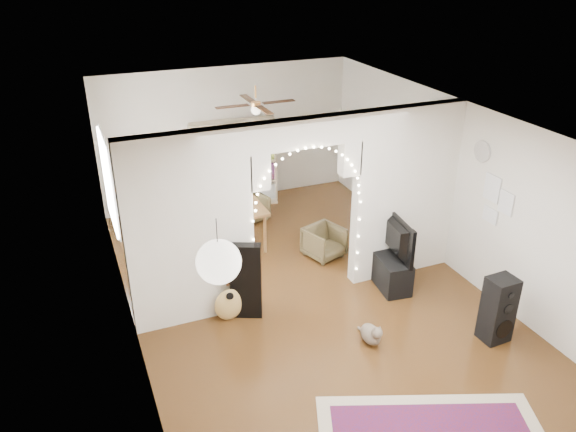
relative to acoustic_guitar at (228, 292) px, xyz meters
name	(u,v)px	position (x,y,z in m)	size (l,w,h in m)	color
floor	(304,291)	(1.24, 0.25, -0.45)	(7.50, 7.50, 0.00)	black
ceiling	(306,117)	(1.24, 0.25, 2.25)	(5.00, 7.50, 0.02)	white
wall_back	(228,136)	(1.24, 4.00, 0.90)	(5.00, 0.02, 2.70)	silver
wall_front	(483,384)	(1.24, -3.50, 0.90)	(5.00, 0.02, 2.70)	silver
wall_left	(123,243)	(-1.26, 0.25, 0.90)	(0.02, 7.50, 2.70)	silver
wall_right	(451,185)	(3.74, 0.25, 0.90)	(0.02, 7.50, 2.70)	silver
divider_wall	(305,206)	(1.24, 0.25, 0.98)	(5.00, 0.20, 2.70)	silver
fairy_lights	(309,201)	(1.24, 0.12, 1.10)	(1.64, 0.04, 1.60)	#FFEABF
window	(108,182)	(-1.23, 2.05, 1.05)	(0.04, 1.20, 1.40)	white
wall_clock	(483,151)	(3.72, -0.35, 1.65)	(0.31, 0.31, 0.03)	white
picture_frames	(495,201)	(3.72, -0.75, 1.05)	(0.02, 0.50, 0.70)	white
paper_lantern	(219,262)	(-0.66, -2.15, 1.80)	(0.40, 0.40, 0.40)	white
ceiling_fan	(256,104)	(1.24, 2.25, 1.95)	(1.10, 1.10, 0.30)	#CC8B44
guitar_case	(246,281)	(0.26, 0.00, 0.12)	(0.43, 0.14, 1.14)	black
acoustic_guitar	(228,292)	(0.00, 0.00, 0.00)	(0.43, 0.24, 1.03)	tan
tabby_cat	(371,334)	(1.57, -1.21, -0.30)	(0.23, 0.54, 0.36)	brown
floor_speaker	(498,309)	(3.12, -1.74, 0.01)	(0.37, 0.34, 0.93)	black
media_console	(387,268)	(2.54, 0.00, -0.20)	(0.40, 1.00, 0.50)	black
tv	(390,236)	(2.54, 0.00, 0.36)	(1.07, 0.14, 0.62)	black
bookcase	(234,163)	(1.28, 3.75, 0.40)	(1.66, 0.42, 1.70)	beige
dining_table	(229,214)	(0.60, 1.92, 0.23)	(1.20, 0.80, 0.76)	brown
flower_vase	(228,205)	(0.60, 1.92, 0.40)	(0.18, 0.18, 0.19)	silver
dining_chair_left	(252,208)	(1.33, 2.88, -0.20)	(0.52, 0.54, 0.49)	#4D4126
dining_chair_right	(324,242)	(1.99, 1.10, -0.18)	(0.57, 0.58, 0.53)	#4D4126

